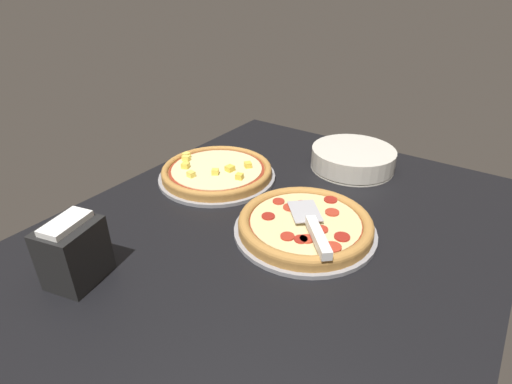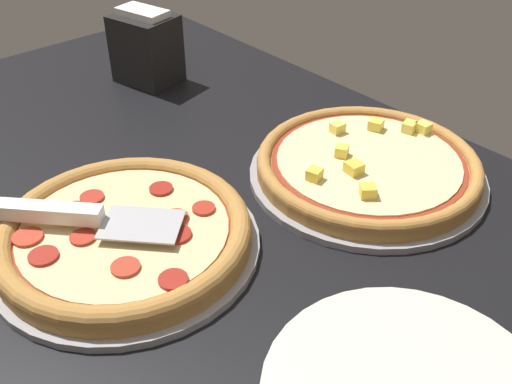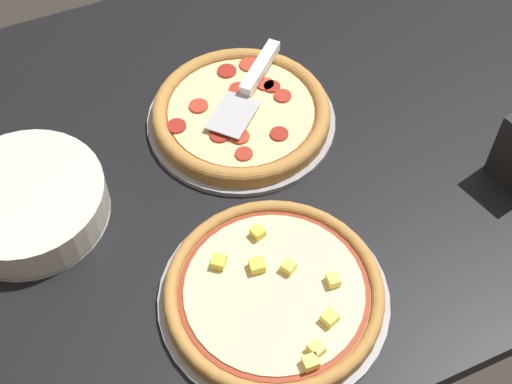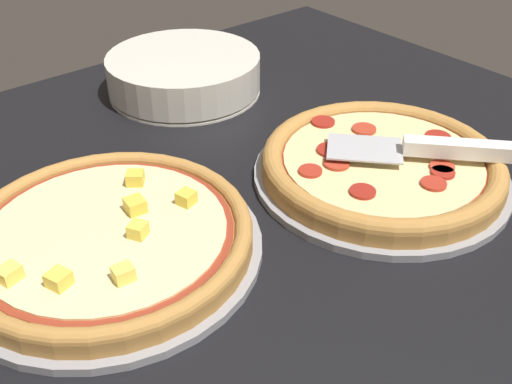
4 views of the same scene
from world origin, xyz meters
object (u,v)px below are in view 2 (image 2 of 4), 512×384
at_px(pizza_back, 368,164).
at_px(napkin_holder, 146,47).
at_px(pizza_front, 124,232).
at_px(serving_spatula, 66,215).

xyz_separation_m(pizza_back, napkin_holder, (-0.49, -0.05, 0.04)).
distance_m(pizza_front, serving_spatula, 0.07).
distance_m(pizza_back, napkin_holder, 0.49).
relative_size(pizza_back, serving_spatula, 1.60).
height_order(pizza_back, napkin_holder, napkin_holder).
bearing_deg(serving_spatula, pizza_back, 69.89).
bearing_deg(napkin_holder, pizza_back, 6.12).
bearing_deg(pizza_front, napkin_holder, 143.51).
distance_m(pizza_back, serving_spatula, 0.42).
height_order(pizza_front, serving_spatula, serving_spatula).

